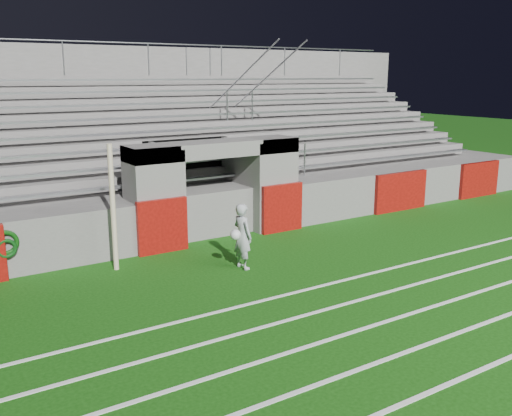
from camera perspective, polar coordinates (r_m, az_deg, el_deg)
ground at (r=12.79m, az=3.65°, el=-6.47°), size 90.00×90.00×0.00m
field_post at (r=12.97m, az=-14.11°, el=-0.00°), size 0.12×0.12×2.85m
field_markings at (r=9.59m, az=22.29°, el=-14.44°), size 28.00×8.09×0.01m
stadium_structure at (r=19.25m, az=-10.56°, el=4.58°), size 26.00×8.48×5.42m
goalkeeper_with_ball at (r=12.82m, az=-1.38°, el=-2.83°), size 0.65×0.65×1.51m
hose_coil at (r=13.20m, az=-23.74°, el=-3.39°), size 0.56×0.14×0.61m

